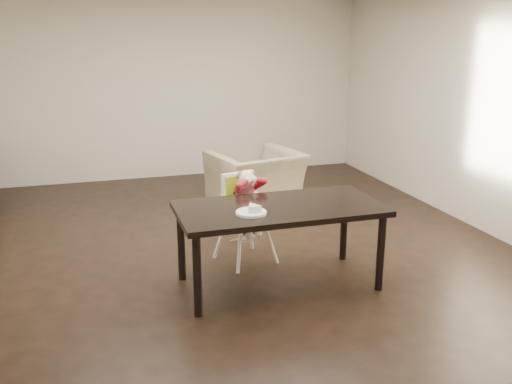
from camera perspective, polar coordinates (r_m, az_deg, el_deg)
ground at (r=5.89m, az=-2.77°, el=-6.45°), size 7.00×7.00×0.00m
room_walls at (r=5.46m, az=-3.03°, el=11.87°), size 6.02×7.02×2.71m
dining_table at (r=5.04m, az=2.34°, el=-2.25°), size 1.80×0.90×0.75m
high_chair at (r=5.58m, az=-1.21°, el=-0.51°), size 0.48×0.48×0.94m
plate at (r=4.78m, az=-0.41°, el=-1.91°), size 0.34×0.34×0.07m
armchair at (r=7.45m, az=-0.05°, el=2.26°), size 1.23×0.95×0.95m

